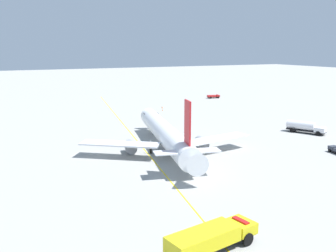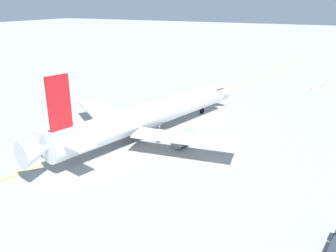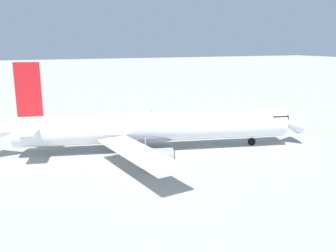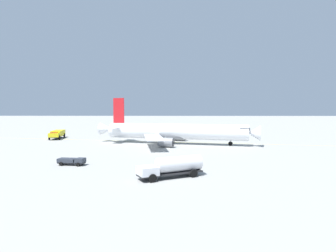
{
  "view_description": "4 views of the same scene",
  "coord_description": "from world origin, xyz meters",
  "views": [
    {
      "loc": [
        -73.02,
        33.69,
        20.42
      ],
      "look_at": [
        -5.22,
        0.4,
        4.77
      ],
      "focal_mm": 40.6,
      "sensor_mm": 36.0,
      "label": 1
    },
    {
      "loc": [
        -52.28,
        -25.57,
        20.8
      ],
      "look_at": [
        -6.96,
        -2.32,
        2.25
      ],
      "focal_mm": 36.8,
      "sensor_mm": 36.0,
      "label": 2
    },
    {
      "loc": [
        -23.8,
        -43.89,
        14.76
      ],
      "look_at": [
        -2.8,
        4.21,
        2.55
      ],
      "focal_mm": 38.29,
      "sensor_mm": 36.0,
      "label": 3
    },
    {
      "loc": [
        -6.51,
        -74.46,
        9.4
      ],
      "look_at": [
        -8.1,
        3.69,
        4.65
      ],
      "focal_mm": 30.51,
      "sensor_mm": 36.0,
      "label": 4
    }
  ],
  "objects": [
    {
      "name": "ground_plane",
      "position": [
        0.0,
        0.0,
        0.0
      ],
      "size": [
        600.0,
        600.0,
        0.0
      ],
      "primitive_type": "plane",
      "color": "#9E9E99"
    },
    {
      "name": "airliner_main",
      "position": [
        -6.43,
        1.36,
        3.16
      ],
      "size": [
        43.29,
        33.5,
        12.39
      ],
      "rotation": [
        0.0,
        0.0,
        6.04
      ],
      "color": "white",
      "rests_on": "ground_plane"
    },
    {
      "name": "fuel_tanker_truck",
      "position": [
        -6.64,
        -35.92,
        1.57
      ],
      "size": [
        9.21,
        6.34,
        2.87
      ],
      "rotation": [
        0.0,
        0.0,
        3.62
      ],
      "color": "#232326",
      "rests_on": "ground_plane"
    },
    {
      "name": "fire_tender_truck",
      "position": [
        -43.16,
        14.13,
        1.54
      ],
      "size": [
        4.65,
        10.77,
        2.5
      ],
      "rotation": [
        0.0,
        0.0,
        4.88
      ],
      "color": "#232326",
      "rests_on": "ground_plane"
    },
    {
      "name": "ops_pickup_truck",
      "position": [
        57.94,
        -51.37,
        0.81
      ],
      "size": [
        2.72,
        5.34,
        1.41
      ],
      "rotation": [
        0.0,
        0.0,
        4.57
      ],
      "color": "#232326",
      "rests_on": "ground_plane"
    },
    {
      "name": "taxiway_centreline",
      "position": [
        -7.47,
        5.76,
        0.0
      ],
      "size": [
        181.03,
        33.98,
        0.01
      ],
      "rotation": [
        0.0,
        0.0,
        6.1
      ],
      "color": "yellow",
      "rests_on": "ground_plane"
    },
    {
      "name": "safety_cone_near",
      "position": [
        38.74,
        -19.1,
        0.28
      ],
      "size": [
        0.36,
        0.36,
        0.55
      ],
      "color": "orange",
      "rests_on": "ground_plane"
    },
    {
      "name": "safety_cone_mid",
      "position": [
        43.04,
        -21.06,
        0.28
      ],
      "size": [
        0.36,
        0.36,
        0.55
      ],
      "color": "orange",
      "rests_on": "ground_plane"
    },
    {
      "name": "safety_cone_far",
      "position": [
        44.65,
        -21.79,
        0.28
      ],
      "size": [
        0.36,
        0.36,
        0.55
      ],
      "color": "orange",
      "rests_on": "ground_plane"
    }
  ]
}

